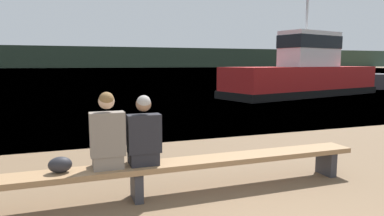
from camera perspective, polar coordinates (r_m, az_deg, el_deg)
name	(u,v)px	position (r m, az deg, el deg)	size (l,w,h in m)	color
water_surface	(74,69)	(127.84, -19.07, 6.22)	(240.00, 240.00, 0.00)	#386084
far_shoreline	(73,57)	(154.71, -19.26, 8.00)	(600.00, 12.00, 8.81)	#2D3D2D
bench_main	(136,171)	(4.88, -9.24, -10.40)	(7.11, 0.46, 0.49)	#8E6B47
person_left	(107,136)	(4.69, -13.92, -4.48)	(0.45, 0.37, 1.04)	#70665B
person_right	(144,135)	(4.77, -8.04, -4.50)	(0.45, 0.37, 0.98)	black
shopping_bag	(60,165)	(4.79, -21.12, -8.81)	(0.30, 0.20, 0.21)	#232328
tugboat_red	(304,75)	(21.33, 18.15, 5.18)	(11.15, 5.45, 6.47)	#A81919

